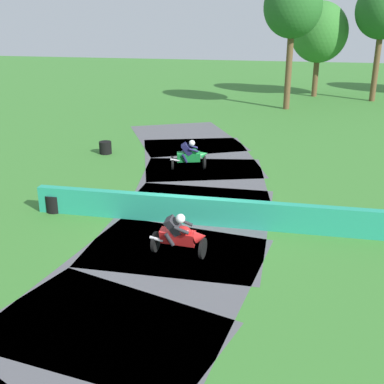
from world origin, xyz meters
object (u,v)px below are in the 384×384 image
Objects in this scene: motorcycle_lead_red at (180,235)px; motorcycle_chase_green at (190,155)px; tire_stack_mid_a at (54,203)px; tire_stack_mid_b at (105,148)px.

motorcycle_lead_red is 8.08m from motorcycle_chase_green.
motorcycle_lead_red is 0.99× the size of motorcycle_chase_green.
motorcycle_lead_red is at bearing -79.30° from motorcycle_chase_green.
tire_stack_mid_b is (-1.09, 7.32, 0.00)m from tire_stack_mid_a.
motorcycle_chase_green is at bearing 100.70° from motorcycle_lead_red.
tire_stack_mid_a is (-5.03, 2.30, -0.34)m from motorcycle_lead_red.
motorcycle_lead_red is 2.83× the size of tire_stack_mid_b.
motorcycle_lead_red is 11.41m from tire_stack_mid_b.
tire_stack_mid_b is (-6.12, 9.62, -0.34)m from motorcycle_lead_red.
motorcycle_chase_green reaches higher than tire_stack_mid_a.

